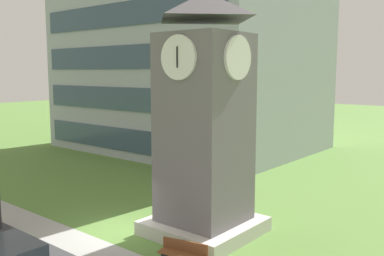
{
  "coord_description": "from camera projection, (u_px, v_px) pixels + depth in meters",
  "views": [
    {
      "loc": [
        13.8,
        -11.63,
        6.87
      ],
      "look_at": [
        1.49,
        3.27,
        4.32
      ],
      "focal_mm": 39.87,
      "sensor_mm": 36.0,
      "label": 1
    }
  ],
  "objects": [
    {
      "name": "kerb_strip",
      "position": [
        82.0,
        244.0,
        17.09
      ],
      "size": [
        120.0,
        1.6,
        0.01
      ],
      "primitive_type": "cube",
      "color": "#9E9E99",
      "rests_on": "ground"
    },
    {
      "name": "ground_plane",
      "position": [
        118.0,
        231.0,
        18.5
      ],
      "size": [
        160.0,
        160.0,
        0.0
      ],
      "primitive_type": "plane",
      "color": "#567F38"
    },
    {
      "name": "park_bench",
      "position": [
        183.0,
        253.0,
        15.15
      ],
      "size": [
        1.86,
        0.88,
        0.88
      ],
      "color": "brown",
      "rests_on": "ground"
    },
    {
      "name": "clock_tower",
      "position": [
        204.0,
        130.0,
        17.76
      ],
      "size": [
        4.22,
        4.22,
        10.05
      ],
      "color": "slate",
      "rests_on": "ground"
    },
    {
      "name": "office_building",
      "position": [
        190.0,
        23.0,
        38.16
      ],
      "size": [
        20.91,
        16.01,
        22.4
      ],
      "color": "#9EA8B2",
      "rests_on": "ground"
    },
    {
      "name": "tree_near_tower",
      "position": [
        182.0,
        107.0,
        33.81
      ],
      "size": [
        3.59,
        3.59,
        5.93
      ],
      "color": "#513823",
      "rests_on": "ground"
    }
  ]
}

